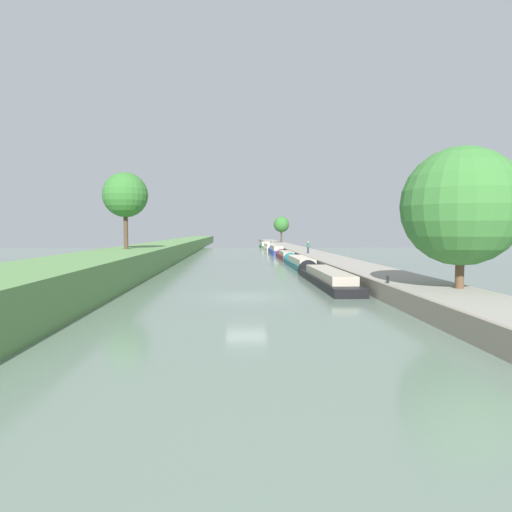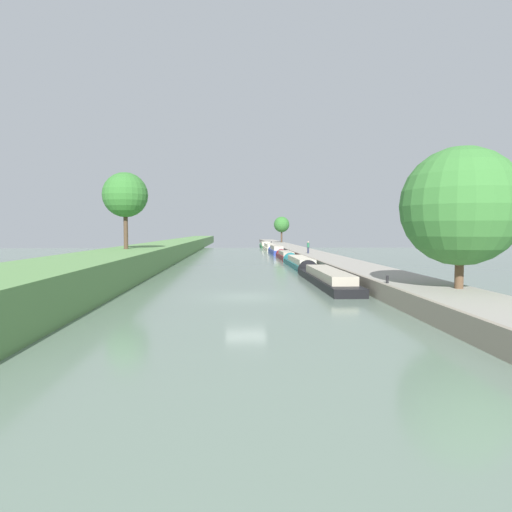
% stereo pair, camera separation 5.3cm
% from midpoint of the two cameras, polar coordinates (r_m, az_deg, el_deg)
% --- Properties ---
extents(ground_plane, '(160.00, 160.00, 0.00)m').
position_cam_midpoint_polar(ground_plane, '(28.25, -1.24, -5.19)').
color(ground_plane, slate).
extents(left_grassy_bank, '(6.51, 260.00, 2.24)m').
position_cam_midpoint_polar(left_grassy_bank, '(30.06, -23.48, -2.80)').
color(left_grassy_bank, '#5B894C').
rests_on(left_grassy_bank, ground_plane).
extents(right_towpath, '(4.46, 260.00, 1.00)m').
position_cam_midpoint_polar(right_towpath, '(30.25, 18.78, -3.85)').
color(right_towpath, gray).
rests_on(right_towpath, ground_plane).
extents(stone_quay, '(0.25, 260.00, 1.05)m').
position_cam_midpoint_polar(stone_quay, '(29.47, 14.51, -3.91)').
color(stone_quay, gray).
rests_on(stone_quay, ground_plane).
extents(narrowboat_black, '(2.14, 16.32, 2.03)m').
position_cam_midpoint_polar(narrowboat_black, '(36.18, 8.61, -2.61)').
color(narrowboat_black, black).
rests_on(narrowboat_black, ground_plane).
extents(narrowboat_teal, '(2.03, 15.79, 1.93)m').
position_cam_midpoint_polar(narrowboat_teal, '(51.72, 5.43, -0.83)').
color(narrowboat_teal, '#195B60').
rests_on(narrowboat_teal, ground_plane).
extents(narrowboat_maroon, '(1.86, 11.33, 1.76)m').
position_cam_midpoint_polar(narrowboat_maroon, '(66.44, 3.71, 0.06)').
color(narrowboat_maroon, maroon).
rests_on(narrowboat_maroon, ground_plane).
extents(narrowboat_blue, '(1.92, 13.18, 2.06)m').
position_cam_midpoint_polar(narrowboat_blue, '(79.89, 2.54, 0.72)').
color(narrowboat_blue, '#283D93').
rests_on(narrowboat_blue, ground_plane).
extents(narrowboat_cream, '(1.97, 17.13, 1.98)m').
position_cam_midpoint_polar(narrowboat_cream, '(95.56, 1.67, 1.09)').
color(narrowboat_cream, beige).
rests_on(narrowboat_cream, ground_plane).
extents(narrowboat_green, '(2.19, 10.60, 2.17)m').
position_cam_midpoint_polar(narrowboat_green, '(109.40, 1.13, 1.36)').
color(narrowboat_green, '#1E6033').
rests_on(narrowboat_green, ground_plane).
extents(tree_rightbank_near, '(6.37, 6.37, 7.62)m').
position_cam_midpoint_polar(tree_rightbank_near, '(26.73, 24.45, 5.70)').
color(tree_rightbank_near, brown).
rests_on(tree_rightbank_near, right_towpath).
extents(tree_rightbank_midnear, '(4.12, 4.12, 6.78)m').
position_cam_midpoint_polar(tree_rightbank_midnear, '(119.88, 3.26, 3.98)').
color(tree_rightbank_midnear, '#4C3828').
rests_on(tree_rightbank_midnear, right_towpath).
extents(tree_leftbank_downstream, '(4.57, 4.57, 7.82)m').
position_cam_midpoint_polar(tree_leftbank_downstream, '(48.36, -16.12, 7.38)').
color(tree_leftbank_downstream, '#4C3828').
rests_on(tree_leftbank_downstream, left_grassy_bank).
extents(person_walking, '(0.34, 0.34, 1.66)m').
position_cam_midpoint_polar(person_walking, '(62.24, 6.61, 1.13)').
color(person_walking, '#282D42').
rests_on(person_walking, right_towpath).
extents(mooring_bollard_near, '(0.16, 0.16, 0.45)m').
position_cam_midpoint_polar(mooring_bollard_near, '(28.09, 16.27, -2.84)').
color(mooring_bollard_near, black).
rests_on(mooring_bollard_near, right_towpath).
extents(mooring_bollard_far, '(0.16, 0.16, 0.45)m').
position_cam_midpoint_polar(mooring_bollard_far, '(113.62, 1.95, 1.77)').
color(mooring_bollard_far, black).
rests_on(mooring_bollard_far, right_towpath).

